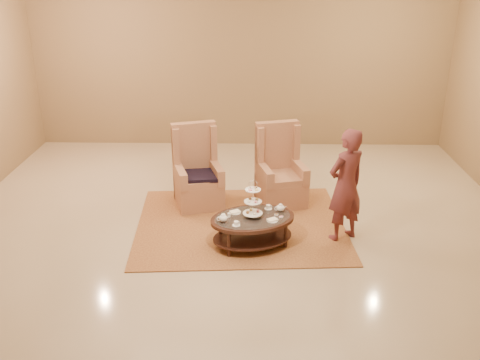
{
  "coord_description": "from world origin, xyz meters",
  "views": [
    {
      "loc": [
        0.21,
        -6.32,
        3.46
      ],
      "look_at": [
        0.07,
        0.2,
        0.77
      ],
      "focal_mm": 40.0,
      "sensor_mm": 36.0,
      "label": 1
    }
  ],
  "objects_px": {
    "armchair_left": "(197,178)",
    "armchair_right": "(280,177)",
    "tea_table": "(253,222)",
    "person": "(346,186)"
  },
  "relations": [
    {
      "from": "armchair_right",
      "to": "armchair_left",
      "type": "bearing_deg",
      "value": 169.3
    },
    {
      "from": "armchair_left",
      "to": "armchair_right",
      "type": "height_order",
      "value": "armchair_left"
    },
    {
      "from": "tea_table",
      "to": "person",
      "type": "bearing_deg",
      "value": -8.3
    },
    {
      "from": "tea_table",
      "to": "armchair_left",
      "type": "height_order",
      "value": "armchair_left"
    },
    {
      "from": "tea_table",
      "to": "armchair_right",
      "type": "height_order",
      "value": "armchair_right"
    },
    {
      "from": "person",
      "to": "armchair_left",
      "type": "bearing_deg",
      "value": -61.32
    },
    {
      "from": "armchair_right",
      "to": "person",
      "type": "height_order",
      "value": "person"
    },
    {
      "from": "tea_table",
      "to": "armchair_left",
      "type": "bearing_deg",
      "value": 103.97
    },
    {
      "from": "armchair_left",
      "to": "armchair_right",
      "type": "bearing_deg",
      "value": -12.62
    },
    {
      "from": "tea_table",
      "to": "person",
      "type": "distance_m",
      "value": 1.29
    }
  ]
}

